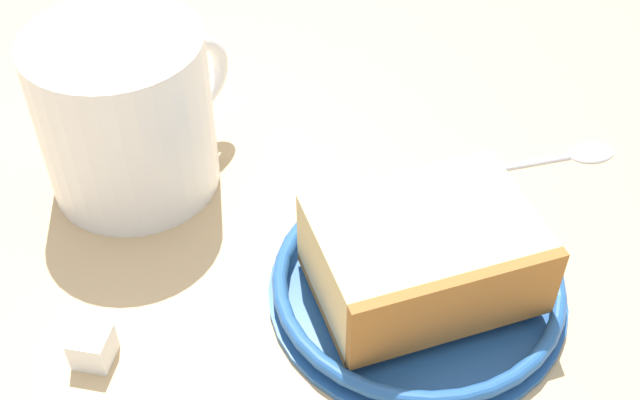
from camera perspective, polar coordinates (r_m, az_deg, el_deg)
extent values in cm
cube|color=tan|center=(47.29, 1.03, -5.68)|extent=(157.18, 157.18, 3.14)
cylinder|color=#26599E|center=(44.74, 6.63, -6.06)|extent=(15.80, 15.80, 0.78)
torus|color=#26599E|center=(44.14, 6.72, -5.40)|extent=(15.35, 15.35, 0.81)
cube|color=#9E662D|center=(44.21, 6.70, -5.48)|extent=(11.36, 8.15, 0.60)
cube|color=#DBC184|center=(42.40, 6.97, -3.36)|extent=(11.36, 8.15, 4.26)
cube|color=#9E662D|center=(40.15, 9.30, -7.34)|extent=(10.89, 1.34, 4.26)
cylinder|color=white|center=(49.02, -13.18, 5.77)|extent=(9.99, 9.99, 10.02)
cylinder|color=brown|center=(47.19, -13.80, 8.76)|extent=(8.79, 8.79, 0.40)
torus|color=white|center=(51.19, -8.69, 8.35)|extent=(5.26, 2.95, 5.33)
ellipsoid|color=silver|center=(55.19, 18.15, 3.36)|extent=(3.27, 2.43, 0.80)
cylinder|color=silver|center=(52.63, 12.28, 2.26)|extent=(9.29, 1.90, 0.50)
cube|color=white|center=(42.97, -15.30, -9.67)|extent=(2.57, 2.57, 1.85)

